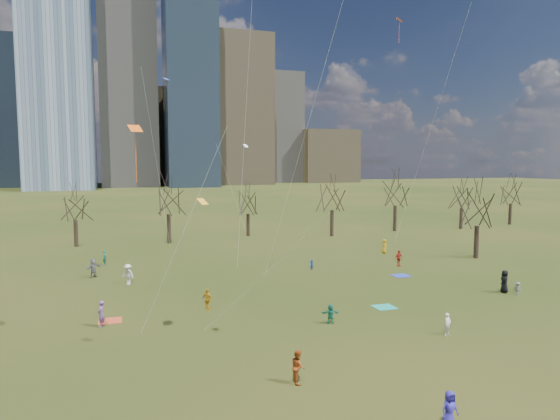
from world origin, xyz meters
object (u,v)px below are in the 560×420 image
object	(u,v)px
blanket_navy	(401,276)
person_2	(298,367)
blanket_crimson	(110,321)
person_0	(449,409)
person_4	(208,300)
person_1	(448,324)
blanket_teal	(384,307)

from	to	relation	value
blanket_navy	person_2	bearing A→B (deg)	-132.81
blanket_crimson	person_2	distance (m)	16.32
person_0	person_4	bearing A→B (deg)	106.99
blanket_navy	person_2	size ratio (longest dim) A/B	0.93
person_1	person_2	size ratio (longest dim) A/B	0.85
blanket_crimson	person_1	xyz separation A→B (m)	(20.93, -9.80, 0.72)
blanket_crimson	person_0	bearing A→B (deg)	-54.37
blanket_crimson	blanket_navy	bearing A→B (deg)	12.27
blanket_teal	blanket_crimson	distance (m)	20.41
blanket_navy	person_1	bearing A→B (deg)	-111.62
person_4	blanket_crimson	bearing A→B (deg)	53.62
person_4	blanket_navy	bearing A→B (deg)	-115.07
person_0	person_2	xyz separation A→B (m)	(-4.64, 6.00, 0.06)
blanket_teal	person_1	xyz separation A→B (m)	(0.75, -6.76, 0.72)
blanket_navy	person_2	world-z (taller)	person_2
blanket_crimson	person_1	world-z (taller)	person_1
blanket_teal	person_4	distance (m)	13.63
blanket_crimson	person_2	xyz separation A→B (m)	(9.27, -13.41, 0.84)
person_2	person_0	bearing A→B (deg)	-133.97
person_1	person_4	world-z (taller)	person_4
blanket_teal	person_2	bearing A→B (deg)	-136.48
person_1	person_2	distance (m)	12.21
blanket_navy	person_0	bearing A→B (deg)	-117.62
blanket_teal	person_2	distance (m)	15.08
person_0	person_2	size ratio (longest dim) A/B	0.93
person_0	person_1	xyz separation A→B (m)	(7.02, 9.60, -0.07)
blanket_navy	person_0	size ratio (longest dim) A/B	1.00
person_2	person_4	distance (m)	14.05
blanket_navy	person_4	xyz separation A→B (m)	(-20.12, -5.44, 0.80)
person_0	person_4	distance (m)	21.03
person_4	person_1	bearing A→B (deg)	-166.66
person_4	person_0	bearing A→B (deg)	158.89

